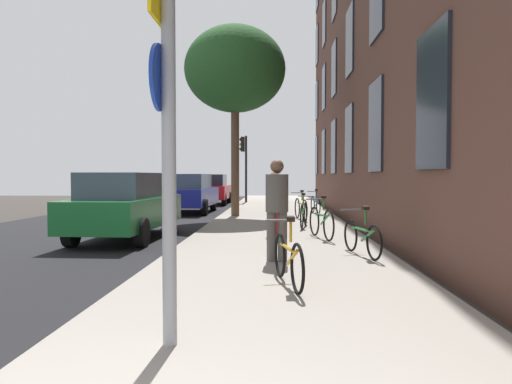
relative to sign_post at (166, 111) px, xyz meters
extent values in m
plane|color=#332D28|center=(-2.52, 12.30, -2.10)|extent=(41.80, 41.80, 0.00)
cube|color=black|center=(-4.62, 12.30, -2.10)|extent=(7.00, 38.00, 0.01)
cube|color=gray|center=(0.98, 12.30, -2.04)|extent=(4.20, 38.00, 0.12)
cube|color=#1E232D|center=(3.30, 3.46, 0.63)|extent=(0.06, 1.46, 2.16)
cube|color=#1E232D|center=(3.30, 7.63, 0.63)|extent=(0.06, 1.46, 2.16)
cube|color=#1E232D|center=(3.30, 11.80, 0.63)|extent=(0.06, 1.46, 2.16)
cube|color=#1E232D|center=(3.30, 15.96, 0.63)|extent=(0.06, 1.46, 2.16)
cube|color=#1E232D|center=(3.30, 20.13, 0.63)|extent=(0.06, 1.46, 2.16)
cube|color=#1E232D|center=(3.30, 24.30, 0.63)|extent=(0.06, 1.46, 2.16)
cube|color=#1E232D|center=(3.30, 11.80, 3.79)|extent=(0.06, 1.46, 2.16)
cube|color=#1E232D|center=(3.30, 15.96, 3.79)|extent=(0.06, 1.46, 2.16)
cube|color=#1E232D|center=(3.30, 20.13, 3.79)|extent=(0.06, 1.46, 2.16)
cube|color=#1E232D|center=(3.30, 24.30, 3.79)|extent=(0.06, 1.46, 2.16)
cube|color=#1E232D|center=(3.30, 20.13, 6.95)|extent=(0.06, 1.46, 2.16)
cube|color=#1E232D|center=(3.30, 24.30, 6.95)|extent=(0.06, 1.46, 2.16)
cylinder|color=gray|center=(0.02, 0.00, -0.28)|extent=(0.12, 0.12, 3.41)
cylinder|color=#14339E|center=(-0.06, 0.00, 0.28)|extent=(0.03, 0.56, 0.56)
cylinder|color=black|center=(-0.69, 22.29, -0.18)|extent=(0.12, 0.12, 3.60)
cube|color=black|center=(-0.87, 22.29, 1.17)|extent=(0.20, 0.24, 0.80)
sphere|color=#4B0707|center=(-0.98, 22.29, 1.43)|extent=(0.16, 0.16, 0.16)
sphere|color=orange|center=(-0.98, 22.29, 1.17)|extent=(0.16, 0.16, 0.16)
sphere|color=#083E11|center=(-0.98, 22.29, 0.91)|extent=(0.16, 0.16, 0.16)
cylinder|color=brown|center=(-0.53, 13.24, 0.09)|extent=(0.29, 0.29, 4.15)
ellipsoid|color=#235123|center=(-0.53, 13.24, 3.24)|extent=(3.59, 3.59, 3.05)
torus|color=black|center=(0.98, 2.80, -1.67)|extent=(0.16, 0.62, 0.63)
torus|color=black|center=(1.18, 1.79, -1.67)|extent=(0.16, 0.62, 0.63)
cylinder|color=#C68C19|center=(1.08, 2.30, -1.50)|extent=(0.21, 0.86, 0.04)
cylinder|color=#C68C19|center=(1.13, 2.05, -1.57)|extent=(0.15, 0.53, 0.29)
cylinder|color=#C68C19|center=(1.11, 2.15, -1.25)|extent=(0.04, 0.04, 0.28)
cube|color=black|center=(1.11, 2.15, -1.09)|extent=(0.10, 0.24, 0.06)
cylinder|color=#4C4C4C|center=(0.98, 2.80, -1.17)|extent=(0.42, 0.11, 0.03)
torus|color=black|center=(2.35, 5.21, -1.68)|extent=(0.18, 0.61, 0.61)
torus|color=black|center=(2.59, 4.19, -1.68)|extent=(0.18, 0.61, 0.61)
cylinder|color=#267233|center=(2.47, 4.70, -1.51)|extent=(0.25, 0.88, 0.04)
cylinder|color=#267233|center=(2.53, 4.44, -1.59)|extent=(0.17, 0.53, 0.29)
cylinder|color=#267233|center=(2.51, 4.55, -1.27)|extent=(0.04, 0.04, 0.28)
cube|color=black|center=(2.51, 4.55, -1.11)|extent=(0.10, 0.24, 0.06)
cylinder|color=#4C4C4C|center=(2.35, 5.21, -1.19)|extent=(0.42, 0.13, 0.03)
torus|color=black|center=(1.85, 7.60, -1.63)|extent=(0.20, 0.69, 0.70)
torus|color=black|center=(2.08, 6.60, -1.63)|extent=(0.20, 0.69, 0.70)
cylinder|color=#267233|center=(1.97, 7.10, -1.44)|extent=(0.24, 0.87, 0.04)
cylinder|color=#267233|center=(2.03, 6.85, -1.53)|extent=(0.16, 0.53, 0.29)
cylinder|color=#267233|center=(2.00, 6.95, -1.18)|extent=(0.04, 0.04, 0.28)
cube|color=black|center=(2.00, 6.95, -1.02)|extent=(0.10, 0.24, 0.06)
cylinder|color=#4C4C4C|center=(1.85, 7.60, -1.10)|extent=(0.42, 0.12, 0.03)
torus|color=black|center=(1.79, 10.00, -1.65)|extent=(0.14, 0.67, 0.67)
torus|color=black|center=(1.63, 9.00, -1.65)|extent=(0.14, 0.67, 0.67)
cylinder|color=#267233|center=(1.71, 9.50, -1.46)|extent=(0.18, 0.86, 0.04)
cylinder|color=#267233|center=(1.67, 9.25, -1.55)|extent=(0.12, 0.52, 0.28)
cylinder|color=#267233|center=(1.68, 9.35, -1.21)|extent=(0.04, 0.04, 0.28)
cube|color=black|center=(1.68, 9.35, -1.05)|extent=(0.10, 0.24, 0.06)
cylinder|color=#4C4C4C|center=(1.79, 10.00, -1.13)|extent=(0.42, 0.09, 0.03)
torus|color=black|center=(1.66, 12.43, -1.64)|extent=(0.16, 0.68, 0.68)
torus|color=black|center=(1.85, 11.37, -1.64)|extent=(0.16, 0.68, 0.68)
cylinder|color=#C68C19|center=(1.75, 11.90, -1.45)|extent=(0.20, 0.91, 0.04)
cylinder|color=#C68C19|center=(1.80, 11.63, -1.54)|extent=(0.14, 0.55, 0.30)
cylinder|color=#C68C19|center=(1.78, 11.74, -1.20)|extent=(0.04, 0.04, 0.28)
cube|color=black|center=(1.78, 11.74, -1.04)|extent=(0.10, 0.24, 0.06)
cylinder|color=#4C4C4C|center=(1.66, 12.43, -1.12)|extent=(0.42, 0.10, 0.03)
torus|color=black|center=(2.36, 14.82, -1.66)|extent=(0.12, 0.65, 0.65)
torus|color=black|center=(2.49, 13.78, -1.66)|extent=(0.12, 0.65, 0.65)
cylinder|color=#194C99|center=(2.43, 14.30, -1.48)|extent=(0.15, 0.89, 0.04)
cylinder|color=#194C99|center=(2.46, 14.04, -1.56)|extent=(0.11, 0.54, 0.29)
cylinder|color=#194C99|center=(2.44, 14.14, -1.23)|extent=(0.04, 0.04, 0.28)
cube|color=black|center=(2.44, 14.14, -1.07)|extent=(0.10, 0.24, 0.06)
cylinder|color=#4C4C4C|center=(2.36, 14.82, -1.15)|extent=(0.42, 0.08, 0.03)
cylinder|color=#4C4742|center=(0.85, 4.07, -1.57)|extent=(0.16, 0.16, 0.84)
cylinder|color=#4C4742|center=(1.04, 4.07, -1.57)|extent=(0.16, 0.16, 0.84)
cylinder|color=#4C4742|center=(0.94, 4.07, -0.83)|extent=(0.54, 0.54, 0.63)
sphere|color=brown|center=(0.94, 4.07, -0.39)|extent=(0.23, 0.23, 0.23)
cylinder|color=maroon|center=(0.81, 7.73, -1.60)|extent=(0.14, 0.14, 0.76)
cylinder|color=maroon|center=(0.98, 7.73, -1.60)|extent=(0.14, 0.14, 0.76)
cylinder|color=navy|center=(0.90, 7.73, -0.94)|extent=(0.36, 0.36, 0.57)
sphere|color=tan|center=(0.90, 7.73, -0.53)|extent=(0.21, 0.21, 0.21)
cylinder|color=navy|center=(0.90, 11.72, -1.56)|extent=(0.16, 0.16, 0.85)
cylinder|color=navy|center=(1.09, 11.72, -1.56)|extent=(0.16, 0.16, 0.85)
cylinder|color=olive|center=(0.99, 11.72, -0.82)|extent=(0.54, 0.54, 0.64)
sphere|color=tan|center=(0.99, 11.72, -0.36)|extent=(0.23, 0.23, 0.23)
cube|color=#19662D|center=(-2.74, 7.66, -1.42)|extent=(1.85, 4.46, 0.70)
cube|color=#384756|center=(-2.74, 7.44, -0.77)|extent=(1.52, 2.51, 0.60)
cylinder|color=black|center=(-3.51, 9.07, -1.77)|extent=(0.22, 0.64, 0.64)
cylinder|color=black|center=(-1.97, 9.07, -1.77)|extent=(0.22, 0.64, 0.64)
cylinder|color=black|center=(-3.51, 6.25, -1.77)|extent=(0.22, 0.64, 0.64)
cylinder|color=black|center=(-1.97, 6.25, -1.77)|extent=(0.22, 0.64, 0.64)
cube|color=navy|center=(-2.65, 16.01, -1.42)|extent=(1.93, 4.21, 0.70)
cube|color=#384756|center=(-2.65, 15.80, -0.77)|extent=(1.57, 2.38, 0.60)
cylinder|color=black|center=(-3.46, 17.34, -1.77)|extent=(0.22, 0.64, 0.64)
cylinder|color=black|center=(-1.85, 17.34, -1.77)|extent=(0.22, 0.64, 0.64)
cylinder|color=black|center=(-3.46, 14.69, -1.77)|extent=(0.22, 0.64, 0.64)
cylinder|color=black|center=(-1.85, 14.69, -1.77)|extent=(0.22, 0.64, 0.64)
cube|color=red|center=(-2.61, 22.16, -1.42)|extent=(1.94, 4.01, 0.70)
cube|color=#1E232D|center=(-2.61, 21.96, -0.77)|extent=(1.62, 2.25, 0.60)
cylinder|color=black|center=(-3.48, 23.43, -1.77)|extent=(0.22, 0.64, 0.64)
cylinder|color=black|center=(-1.74, 23.43, -1.77)|extent=(0.22, 0.64, 0.64)
cylinder|color=black|center=(-3.48, 20.88, -1.77)|extent=(0.22, 0.64, 0.64)
cylinder|color=black|center=(-1.74, 20.88, -1.77)|extent=(0.22, 0.64, 0.64)
camera|label=1|loc=(0.92, -4.05, -0.55)|focal=34.03mm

